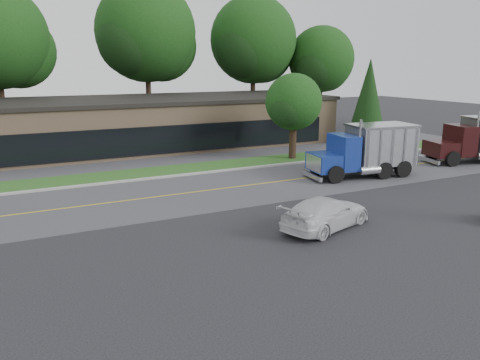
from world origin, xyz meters
name	(u,v)px	position (x,y,z in m)	size (l,w,h in m)	color
ground	(283,243)	(0.00, 0.00, 0.00)	(140.00, 140.00, 0.00)	#303035
road	(202,191)	(0.00, 9.00, 0.00)	(60.00, 8.00, 0.02)	#4F4F54
center_line	(202,191)	(0.00, 9.00, 0.00)	(60.00, 0.12, 0.01)	gold
curb	(178,176)	(0.00, 13.20, 0.00)	(60.00, 0.30, 0.12)	#9E9E99
grass_verge	(170,171)	(0.00, 15.00, 0.00)	(60.00, 3.40, 0.03)	#21531C
far_parking	(150,158)	(0.00, 20.00, 0.00)	(60.00, 7.00, 0.02)	#4F4F54
strip_mall	(152,123)	(2.00, 26.00, 2.00)	(32.00, 12.00, 4.00)	tan
tree_far_c	(147,37)	(4.17, 34.13, 9.97)	(10.95, 10.31, 15.62)	#382619
tree_far_d	(254,44)	(16.16, 33.12, 9.39)	(10.32, 9.71, 14.72)	#382619
tree_far_e	(321,62)	(24.12, 31.10, 7.40)	(8.13, 7.65, 11.60)	#382619
evergreen_right	(368,97)	(20.00, 18.00, 4.26)	(3.41, 3.41, 7.76)	#382619
tree_verge	(294,105)	(10.07, 15.05, 4.17)	(4.60, 4.33, 6.56)	#382619
dump_truck_blue	(368,149)	(11.18, 7.82, 1.80)	(7.27, 3.50, 3.36)	black
rally_car	(326,213)	(2.64, 0.72, 0.71)	(1.98, 4.88, 1.42)	silver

